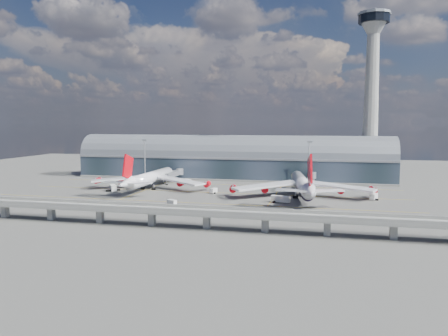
% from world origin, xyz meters
% --- Properties ---
extents(ground, '(500.00, 500.00, 0.00)m').
position_xyz_m(ground, '(0.00, 0.00, 0.00)').
color(ground, '#474744').
rests_on(ground, ground).
extents(taxi_lines, '(200.00, 80.12, 0.01)m').
position_xyz_m(taxi_lines, '(0.00, 22.11, 0.01)').
color(taxi_lines, gold).
rests_on(taxi_lines, ground).
extents(terminal, '(200.00, 30.00, 28.00)m').
position_xyz_m(terminal, '(0.00, 77.99, 11.34)').
color(terminal, '#1F2C34').
rests_on(terminal, ground).
extents(control_tower, '(19.00, 19.00, 103.00)m').
position_xyz_m(control_tower, '(85.00, 83.00, 51.64)').
color(control_tower, gray).
rests_on(control_tower, ground).
extents(guideway, '(220.00, 8.50, 7.20)m').
position_xyz_m(guideway, '(-0.00, -55.00, 5.29)').
color(guideway, gray).
rests_on(guideway, ground).
extents(floodlight_mast_left, '(3.00, 0.70, 25.70)m').
position_xyz_m(floodlight_mast_left, '(-50.00, 55.00, 13.63)').
color(floodlight_mast_left, gray).
rests_on(floodlight_mast_left, ground).
extents(floodlight_mast_right, '(3.00, 0.70, 25.70)m').
position_xyz_m(floodlight_mast_right, '(50.00, 55.00, 13.63)').
color(floodlight_mast_right, gray).
rests_on(floodlight_mast_right, ground).
extents(airliner_left, '(66.99, 70.32, 21.50)m').
position_xyz_m(airliner_left, '(-33.72, 23.02, 6.14)').
color(airliner_left, white).
rests_on(airliner_left, ground).
extents(airliner_right, '(70.73, 73.99, 23.52)m').
position_xyz_m(airliner_right, '(48.49, 15.48, 6.10)').
color(airliner_right, white).
rests_on(airliner_right, ground).
extents(jet_bridge_left, '(4.40, 28.00, 7.25)m').
position_xyz_m(jet_bridge_left, '(-30.22, 53.12, 5.18)').
color(jet_bridge_left, gray).
rests_on(jet_bridge_left, ground).
extents(jet_bridge_right, '(4.40, 32.00, 7.25)m').
position_xyz_m(jet_bridge_right, '(51.68, 51.18, 5.18)').
color(jet_bridge_right, gray).
rests_on(jet_bridge_right, ground).
extents(service_truck_0, '(6.82, 8.06, 3.33)m').
position_xyz_m(service_truck_0, '(-49.99, 12.76, 1.72)').
color(service_truck_0, silver).
rests_on(service_truck_0, ground).
extents(service_truck_1, '(4.85, 3.81, 2.56)m').
position_xyz_m(service_truck_1, '(-5.88, -18.31, 1.29)').
color(service_truck_1, silver).
rests_on(service_truck_1, ground).
extents(service_truck_2, '(8.91, 4.47, 3.11)m').
position_xyz_m(service_truck_2, '(39.58, -0.44, 1.62)').
color(service_truck_2, silver).
rests_on(service_truck_2, ground).
extents(service_truck_3, '(4.27, 6.43, 2.90)m').
position_xyz_m(service_truck_3, '(81.44, 16.90, 1.49)').
color(service_truck_3, silver).
rests_on(service_truck_3, ground).
extents(service_truck_4, '(3.31, 4.92, 2.61)m').
position_xyz_m(service_truck_4, '(3.46, 18.12, 1.32)').
color(service_truck_4, silver).
rests_on(service_truck_4, ground).
extents(service_truck_5, '(5.72, 5.68, 2.81)m').
position_xyz_m(service_truck_5, '(-19.70, 47.06, 1.44)').
color(service_truck_5, silver).
rests_on(service_truck_5, ground).
extents(cargo_train_0, '(8.65, 4.48, 1.46)m').
position_xyz_m(cargo_train_0, '(-9.27, -25.56, 0.76)').
color(cargo_train_0, gray).
rests_on(cargo_train_0, ground).
extents(cargo_train_1, '(9.87, 5.67, 1.69)m').
position_xyz_m(cargo_train_1, '(-4.53, -30.53, 0.88)').
color(cargo_train_1, gray).
rests_on(cargo_train_1, ground).
extents(cargo_train_2, '(5.91, 2.58, 1.94)m').
position_xyz_m(cargo_train_2, '(65.69, -33.11, 1.01)').
color(cargo_train_2, gray).
rests_on(cargo_train_2, ground).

